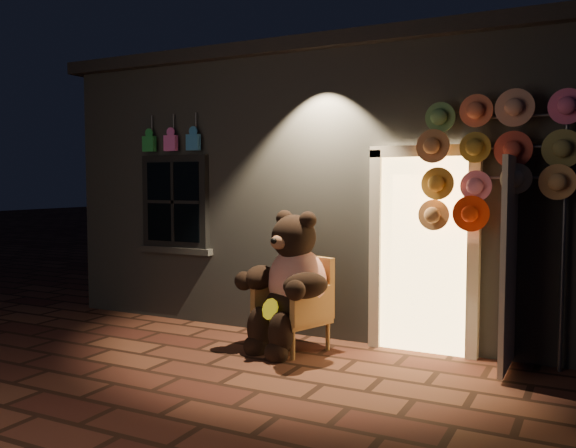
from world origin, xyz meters
The scene contains 5 objects.
ground centered at (0.00, 0.00, 0.00)m, with size 60.00×60.00×0.00m, color brown.
shop_building centered at (0.00, 3.99, 1.74)m, with size 7.30×5.95×3.51m.
wicker_armchair centered at (0.11, 0.96, 0.50)m, with size 0.84×0.80×1.00m.
teddy_bear centered at (0.09, 0.84, 0.72)m, with size 1.06×0.99×1.55m.
hat_rack centered at (2.05, 1.28, 2.03)m, with size 1.66×0.22×2.65m.
Camera 1 is at (2.99, -4.88, 1.81)m, focal length 38.00 mm.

